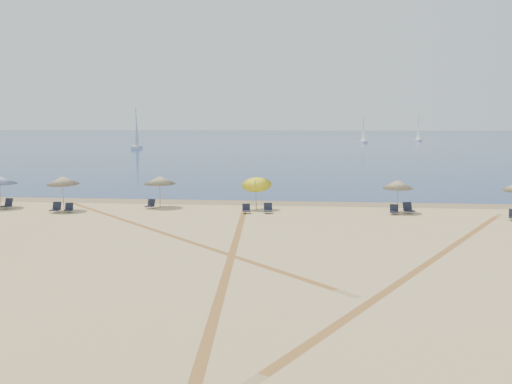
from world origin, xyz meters
The scene contains 20 objects.
ground centered at (0.00, 0.00, 0.00)m, with size 160.00×160.00×0.00m, color tan.
ocean centered at (0.00, 225.00, 0.01)m, with size 500.00×500.00×0.00m, color #0C2151.
wet_sand centered at (0.00, 24.00, 0.00)m, with size 500.00×500.00×0.00m, color olive.
umbrella_0 centered at (-17.94, 19.63, 1.97)m, with size 2.34×2.34×2.31m.
umbrella_1 centered at (-12.95, 18.81, 2.08)m, with size 2.13×2.16×2.43m.
umbrella_2 centered at (-6.90, 21.04, 1.93)m, with size 2.21×2.23×2.27m.
umbrella_3 centered at (-0.04, 20.70, 1.97)m, with size 2.05×2.09×2.64m.
umbrella_4 centered at (9.39, 20.40, 1.90)m, with size 1.98×2.01×2.24m.
chair_1 centered at (-17.27, 19.29, 0.32)m, with size 0.73×0.81×0.72m.
chair_2 centered at (-13.15, 18.04, 0.31)m, with size 0.62×0.71×0.71m.
chair_3 centered at (-12.35, 18.23, 0.28)m, with size 0.64×0.71×0.63m.
chair_4 centered at (-7.41, 20.36, 0.29)m, with size 0.67×0.74×0.65m.
chair_5 centered at (-0.54, 19.06, 0.27)m, with size 0.65×0.71×0.62m.
chair_6 centered at (0.88, 19.26, 0.29)m, with size 0.64×0.72×0.67m.
chair_7 centered at (9.07, 19.55, 0.29)m, with size 0.61×0.70×0.65m.
chair_8 centered at (10.07, 20.08, 0.32)m, with size 0.78×0.85×0.73m.
sailboat_0 centered at (-36.44, 107.25, 2.84)m, with size 2.47×6.46×9.38m.
sailboat_1 centered at (38.50, 169.73, 2.30)m, with size 1.84×5.22×7.60m.
sailboat_2 centered at (19.16, 153.26, 2.32)m, with size 2.35×5.32×7.68m.
tire_tracks centered at (1.52, 9.27, 0.00)m, with size 53.10×44.53×0.00m.
Camera 1 is at (3.69, -16.50, 5.91)m, focal length 38.63 mm.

